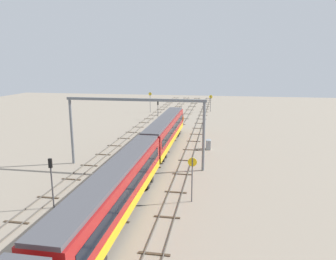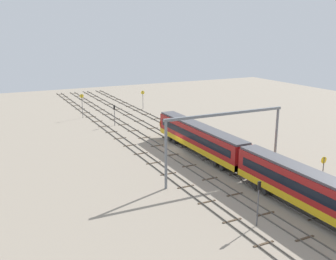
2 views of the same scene
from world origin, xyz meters
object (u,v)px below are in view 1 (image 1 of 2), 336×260
object	(u,v)px
train	(119,189)
speed_sign_near_foreground	(192,173)
overhead_gantry	(135,116)
signal_light_trackside_departure	(158,108)
relay_cabinet	(208,145)
speed_sign_mid_trackside	(211,101)
speed_sign_far_trackside	(150,100)
signal_light_trackside_approach	(51,176)

from	to	relation	value
train	speed_sign_near_foreground	size ratio (longest dim) A/B	16.22
overhead_gantry	signal_light_trackside_departure	bearing A→B (deg)	6.56
relay_cabinet	train	bearing A→B (deg)	163.43
overhead_gantry	signal_light_trackside_departure	distance (m)	35.96
overhead_gantry	speed_sign_mid_trackside	size ratio (longest dim) A/B	3.90
speed_sign_mid_trackside	signal_light_trackside_departure	size ratio (longest dim) A/B	1.06
speed_sign_far_trackside	signal_light_trackside_departure	bearing A→B (deg)	-157.54
speed_sign_mid_trackside	signal_light_trackside_approach	distance (m)	63.98
train	speed_sign_far_trackside	size ratio (longest dim) A/B	13.38
train	speed_sign_far_trackside	bearing A→B (deg)	10.09
overhead_gantry	speed_sign_far_trackside	xyz separation A→B (m)	(45.96, 8.40, -3.33)
train	signal_light_trackside_approach	world-z (taller)	signal_light_trackside_approach
signal_light_trackside_departure	relay_cabinet	size ratio (longest dim) A/B	2.87
overhead_gantry	signal_light_trackside_departure	xyz separation A→B (m)	(35.50, 4.08, -3.98)
overhead_gantry	speed_sign_near_foreground	xyz separation A→B (m)	(-9.51, -8.42, -3.90)
speed_sign_near_foreground	speed_sign_far_trackside	bearing A→B (deg)	16.87
speed_sign_mid_trackside	signal_light_trackside_approach	world-z (taller)	signal_light_trackside_approach
relay_cabinet	signal_light_trackside_approach	bearing A→B (deg)	149.12
speed_sign_mid_trackside	speed_sign_near_foreground	bearing A→B (deg)	-179.90
speed_sign_near_foreground	speed_sign_mid_trackside	bearing A→B (deg)	0.10
signal_light_trackside_departure	relay_cabinet	distance (m)	28.60
overhead_gantry	relay_cabinet	distance (m)	15.20
speed_sign_near_foreground	signal_light_trackside_departure	bearing A→B (deg)	15.52
overhead_gantry	speed_sign_mid_trackside	bearing A→B (deg)	-9.52
train	speed_sign_near_foreground	xyz separation A→B (m)	(4.08, -6.22, 0.37)
speed_sign_far_trackside	signal_light_trackside_departure	world-z (taller)	speed_sign_far_trackside
signal_light_trackside_approach	speed_sign_near_foreground	bearing A→B (deg)	-74.80
speed_sign_mid_trackside	signal_light_trackside_departure	bearing A→B (deg)	138.65
train	signal_light_trackside_departure	distance (m)	49.49
speed_sign_far_trackside	relay_cabinet	size ratio (longest dim) A/B	3.60
speed_sign_near_foreground	relay_cabinet	bearing A→B (deg)	-2.57
train	speed_sign_mid_trackside	size ratio (longest dim) A/B	15.77
overhead_gantry	relay_cabinet	bearing A→B (deg)	-42.05
overhead_gantry	signal_light_trackside_approach	world-z (taller)	overhead_gantry
train	overhead_gantry	world-z (taller)	overhead_gantry
speed_sign_far_trackside	relay_cabinet	xyz separation A→B (m)	(-35.63, -17.71, -2.81)
overhead_gantry	speed_sign_near_foreground	world-z (taller)	overhead_gantry
relay_cabinet	overhead_gantry	bearing A→B (deg)	137.95
signal_light_trackside_approach	overhead_gantry	bearing A→B (deg)	-19.69
signal_light_trackside_approach	speed_sign_mid_trackside	bearing A→B (deg)	-11.71
train	speed_sign_mid_trackside	distance (m)	63.47
speed_sign_mid_trackside	relay_cabinet	bearing A→B (deg)	-178.54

